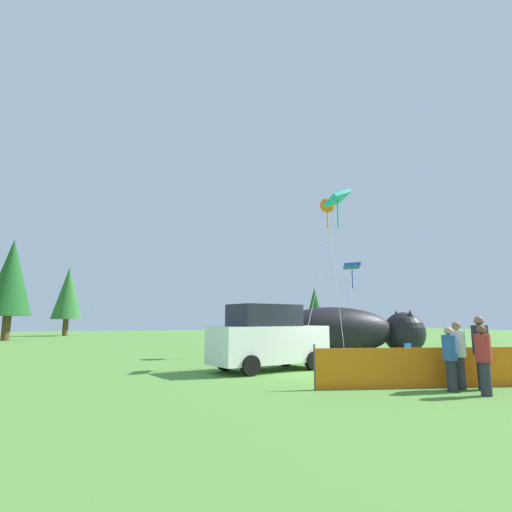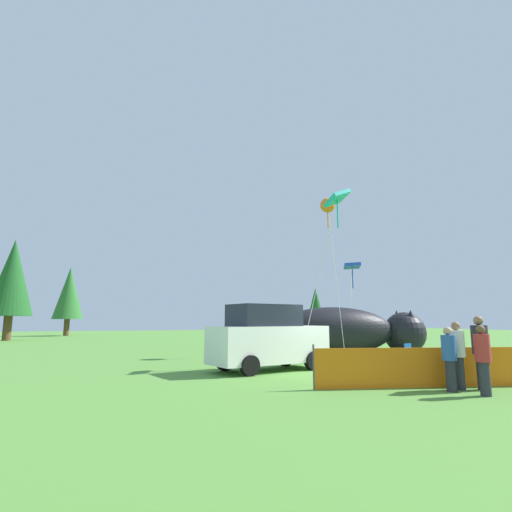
# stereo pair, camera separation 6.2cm
# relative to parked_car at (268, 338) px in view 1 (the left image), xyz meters

# --- Properties ---
(ground_plane) EXTENTS (120.00, 120.00, 0.00)m
(ground_plane) POSITION_rel_parked_car_xyz_m (2.00, -0.97, -1.13)
(ground_plane) COLOR #548C38
(parked_car) EXTENTS (4.62, 2.65, 2.32)m
(parked_car) POSITION_rel_parked_car_xyz_m (0.00, 0.00, 0.00)
(parked_car) COLOR white
(parked_car) RESTS_ON ground
(folding_chair) EXTENTS (0.61, 0.61, 0.85)m
(folding_chair) POSITION_rel_parked_car_xyz_m (5.87, -0.49, -0.63)
(folding_chair) COLOR #1959A5
(folding_chair) RESTS_ON ground
(inflatable_cat) EXTENTS (8.39, 3.52, 2.43)m
(inflatable_cat) POSITION_rel_parked_car_xyz_m (6.21, 4.54, -0.01)
(inflatable_cat) COLOR black
(inflatable_cat) RESTS_ON ground
(safety_fence) EXTENTS (7.13, 1.83, 1.14)m
(safety_fence) POSITION_rel_parked_car_xyz_m (3.22, -4.91, -0.61)
(safety_fence) COLOR orange
(safety_fence) RESTS_ON ground
(spectator_in_blue_shirt) EXTENTS (0.36, 0.36, 1.65)m
(spectator_in_blue_shirt) POSITION_rel_parked_car_xyz_m (3.06, -6.20, -0.23)
(spectator_in_blue_shirt) COLOR #2D2D38
(spectator_in_blue_shirt) RESTS_ON ground
(spectator_in_grey_shirt) EXTENTS (0.41, 0.41, 1.88)m
(spectator_in_grey_shirt) POSITION_rel_parked_car_xyz_m (3.74, -5.55, -0.10)
(spectator_in_grey_shirt) COLOR #2D2D38
(spectator_in_grey_shirt) RESTS_ON ground
(spectator_in_black_shirt) EXTENTS (0.38, 0.38, 1.73)m
(spectator_in_black_shirt) POSITION_rel_parked_car_xyz_m (3.20, -5.32, -0.19)
(spectator_in_black_shirt) COLOR #2D2D38
(spectator_in_black_shirt) RESTS_ON ground
(spectator_in_red_shirt) EXTENTS (0.35, 0.35, 1.60)m
(spectator_in_red_shirt) POSITION_rel_parked_car_xyz_m (2.76, -5.47, -0.26)
(spectator_in_red_shirt) COLOR #2D2D38
(spectator_in_red_shirt) RESTS_ON ground
(kite_blue_box) EXTENTS (2.36, 2.58, 5.03)m
(kite_blue_box) POSITION_rel_parked_car_xyz_m (7.63, 6.02, 3.66)
(kite_blue_box) COLOR silver
(kite_blue_box) RESTS_ON ground
(kite_orange_flower) EXTENTS (0.86, 2.38, 8.35)m
(kite_orange_flower) POSITION_rel_parked_car_xyz_m (5.45, 4.85, 6.78)
(kite_orange_flower) COLOR silver
(kite_orange_flower) RESTS_ON ground
(kite_teal_diamond) EXTENTS (1.61, 2.05, 7.20)m
(kite_teal_diamond) POSITION_rel_parked_car_xyz_m (3.31, 0.48, 5.58)
(kite_teal_diamond) COLOR silver
(kite_teal_diamond) RESTS_ON ground
(horizon_tree_east) EXTENTS (3.31, 3.31, 7.90)m
(horizon_tree_east) POSITION_rel_parked_car_xyz_m (-9.97, 37.33, 3.72)
(horizon_tree_east) COLOR brown
(horizon_tree_east) RESTS_ON ground
(horizon_tree_west) EXTENTS (3.77, 3.77, 9.00)m
(horizon_tree_west) POSITION_rel_parked_car_xyz_m (-13.77, 27.20, 4.40)
(horizon_tree_west) COLOR brown
(horizon_tree_west) RESTS_ON ground
(horizon_tree_mid) EXTENTS (2.71, 2.71, 6.46)m
(horizon_tree_mid) POSITION_rel_parked_car_xyz_m (23.02, 39.00, 2.84)
(horizon_tree_mid) COLOR brown
(horizon_tree_mid) RESTS_ON ground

